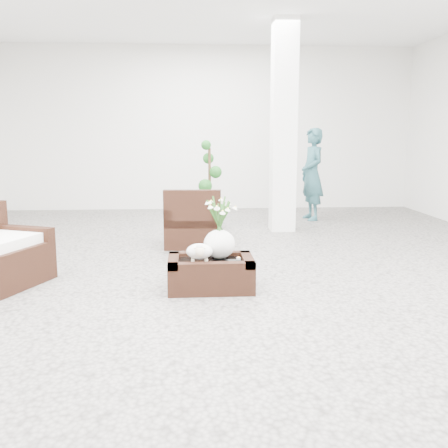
{
  "coord_description": "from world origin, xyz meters",
  "views": [
    {
      "loc": [
        -0.41,
        -6.0,
        1.65
      ],
      "look_at": [
        0.0,
        -0.1,
        0.62
      ],
      "focal_mm": 41.91,
      "sensor_mm": 36.0,
      "label": 1
    }
  ],
  "objects": [
    {
      "name": "shopper",
      "position": [
        1.96,
        3.86,
        0.88
      ],
      "size": [
        0.52,
        0.7,
        1.75
      ],
      "primitive_type": "imported",
      "rotation": [
        0.0,
        0.0,
        -1.39
      ],
      "color": "#2A565D",
      "rests_on": "ground"
    },
    {
      "name": "topiary",
      "position": [
        -0.03,
        3.02,
        0.75
      ],
      "size": [
        0.4,
        0.4,
        1.5
      ],
      "primitive_type": null,
      "color": "#174917",
      "rests_on": "ground"
    },
    {
      "name": "column",
      "position": [
        1.2,
        2.8,
        1.75
      ],
      "size": [
        0.4,
        0.4,
        3.5
      ],
      "primitive_type": "cube",
      "color": "white",
      "rests_on": "ground"
    },
    {
      "name": "armchair",
      "position": [
        -0.33,
        1.64,
        0.43
      ],
      "size": [
        0.86,
        0.83,
        0.86
      ],
      "primitive_type": "cube",
      "rotation": [
        0.0,
        0.0,
        3.08
      ],
      "color": "#32190E",
      "rests_on": "ground"
    },
    {
      "name": "planter_narcissus",
      "position": [
        -0.08,
        -0.49,
        0.71
      ],
      "size": [
        0.44,
        0.44,
        0.8
      ],
      "primitive_type": null,
      "color": "white",
      "rests_on": "coffee_table"
    },
    {
      "name": "tealight",
      "position": [
        0.12,
        -0.57,
        0.33
      ],
      "size": [
        0.04,
        0.04,
        0.03
      ],
      "primitive_type": "cylinder",
      "color": "white",
      "rests_on": "coffee_table"
    },
    {
      "name": "ground",
      "position": [
        0.0,
        0.0,
        0.0
      ],
      "size": [
        11.0,
        11.0,
        0.0
      ],
      "primitive_type": "plane",
      "color": "gray",
      "rests_on": "ground"
    },
    {
      "name": "coffee_table",
      "position": [
        -0.18,
        -0.59,
        0.16
      ],
      "size": [
        0.9,
        0.6,
        0.31
      ],
      "primitive_type": "cube",
      "color": "#32190E",
      "rests_on": "ground"
    },
    {
      "name": "sheep_figurine",
      "position": [
        -0.3,
        -0.69,
        0.42
      ],
      "size": [
        0.28,
        0.23,
        0.21
      ],
      "primitive_type": "ellipsoid",
      "color": "white",
      "rests_on": "coffee_table"
    }
  ]
}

